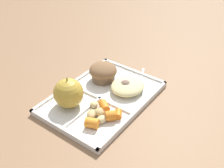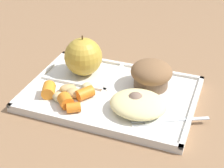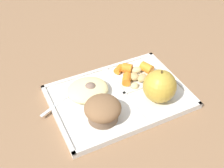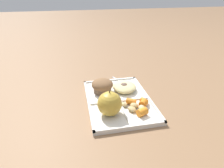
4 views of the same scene
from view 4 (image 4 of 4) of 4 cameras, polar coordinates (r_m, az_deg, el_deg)
The scene contains 17 objects.
ground at distance 0.80m, azimuth 1.89°, elevation -5.22°, with size 6.00×6.00×0.00m, color #846042.
lunch_tray at distance 0.80m, azimuth 1.91°, elevation -4.85°, with size 0.36×0.25×0.02m.
green_apple at distance 0.69m, azimuth -0.70°, elevation -5.74°, with size 0.09×0.09×0.10m.
bran_muffin at distance 0.83m, azimuth -2.82°, elevation -0.55°, with size 0.09×0.09×0.06m.
carrot_slice_small at distance 0.78m, azimuth 9.27°, elevation -4.85°, with size 0.02×0.02×0.03m, color orange.
carrot_slice_edge at distance 0.76m, azimuth 5.59°, elevation -5.11°, with size 0.02×0.02×0.04m, color orange.
carrot_slice_back at distance 0.71m, azimuth 8.77°, elevation -8.05°, with size 0.03×0.03×0.04m, color orange.
carrot_slice_large at distance 0.75m, azimuth 9.13°, elevation -5.55°, with size 0.03×0.03×0.03m, color orange.
potato_chunk_small at distance 0.73m, azimuth 8.65°, elevation -6.90°, with size 0.03×0.02×0.02m, color tan.
potato_chunk_golden at distance 0.72m, azimuth 5.85°, elevation -7.30°, with size 0.03×0.04×0.02m, color tan.
potato_chunk_wedge at distance 0.75m, azimuth 3.54°, elevation -5.96°, with size 0.02×0.02×0.02m, color tan.
potato_chunk_large at distance 0.74m, azimuth 6.41°, elevation -6.25°, with size 0.03×0.03×0.02m, color tan.
egg_noodle_pile at distance 0.86m, azimuth 3.60°, elevation -0.76°, with size 0.11×0.10×0.03m, color beige.
meatball_center at distance 0.85m, azimuth 3.28°, elevation -0.92°, with size 0.03×0.03×0.03m, color brown.
meatball_front at distance 0.85m, azimuth 4.32°, elevation -0.86°, with size 0.03×0.03×0.03m, color brown.
meatball_side at distance 0.85m, azimuth 3.47°, elevation -0.83°, with size 0.04×0.04×0.04m, color #755B4C.
plastic_fork at distance 0.91m, azimuth 3.62°, elevation 0.10°, with size 0.14×0.08×0.00m.
Camera 4 is at (-0.65, 0.16, 0.43)m, focal length 31.46 mm.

